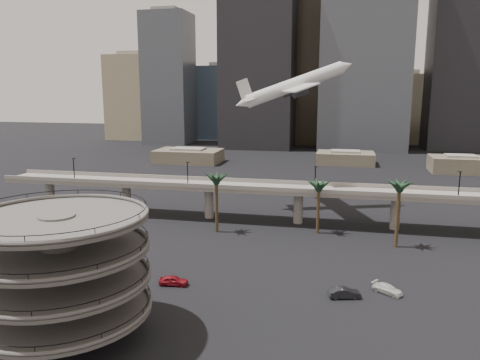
% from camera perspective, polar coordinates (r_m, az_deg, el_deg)
% --- Properties ---
extents(ground, '(700.00, 700.00, 0.00)m').
position_cam_1_polar(ground, '(64.87, -8.21, -17.98)').
color(ground, black).
rests_on(ground, ground).
extents(parking_ramp, '(22.20, 22.20, 17.35)m').
position_cam_1_polar(parking_ramp, '(63.17, -21.05, -9.64)').
color(parking_ramp, '#524F4C').
rests_on(parking_ramp, ground).
extents(overpass, '(130.00, 9.30, 14.70)m').
position_cam_1_polar(overpass, '(112.46, 1.56, -1.33)').
color(overpass, gray).
rests_on(overpass, ground).
extents(palm_trees, '(42.40, 10.40, 14.00)m').
position_cam_1_polar(palm_trees, '(99.79, 8.36, -0.62)').
color(palm_trees, '#4B3A20').
rests_on(palm_trees, ground).
extents(low_buildings, '(135.00, 27.50, 6.80)m').
position_cam_1_polar(low_buildings, '(197.76, 8.34, 2.59)').
color(low_buildings, brown).
rests_on(low_buildings, ground).
extents(skyline, '(269.00, 86.00, 116.82)m').
position_cam_1_polar(skyline, '(270.30, 11.58, 13.17)').
color(skyline, gray).
rests_on(skyline, ground).
extents(airborne_jet, '(30.90, 28.62, 13.77)m').
position_cam_1_polar(airborne_jet, '(124.06, 6.61, 11.40)').
color(airborne_jet, silver).
rests_on(airborne_jet, ground).
extents(car_a, '(4.90, 2.39, 1.61)m').
position_cam_1_polar(car_a, '(78.34, -8.11, -12.04)').
color(car_a, maroon).
rests_on(car_a, ground).
extents(car_b, '(5.14, 2.92, 1.60)m').
position_cam_1_polar(car_b, '(75.00, 12.63, -13.29)').
color(car_b, black).
rests_on(car_b, ground).
extents(car_c, '(5.09, 4.38, 1.40)m').
position_cam_1_polar(car_c, '(78.35, 17.52, -12.54)').
color(car_c, silver).
rests_on(car_c, ground).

